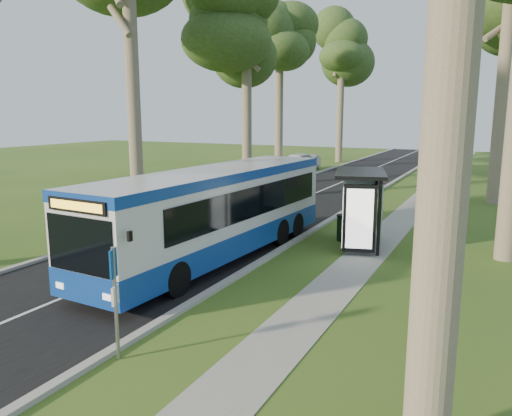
{
  "coord_description": "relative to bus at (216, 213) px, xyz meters",
  "views": [
    {
      "loc": [
        7.21,
        -13.09,
        5.09
      ],
      "look_at": [
        -0.93,
        3.25,
        1.6
      ],
      "focal_mm": 35.0,
      "sensor_mm": 36.0,
      "label": 1
    }
  ],
  "objects": [
    {
      "name": "bus",
      "position": [
        0.0,
        0.0,
        0.0
      ],
      "size": [
        3.15,
        12.08,
        3.17
      ],
      "rotation": [
        0.0,
        0.0,
        -0.05
      ],
      "color": "silver",
      "rests_on": "ground"
    },
    {
      "name": "road",
      "position": [
        -1.85,
        8.46,
        -1.63
      ],
      "size": [
        7.0,
        100.0,
        0.02
      ],
      "primitive_type": "cube",
      "color": "black",
      "rests_on": "ground"
    },
    {
      "name": "bus_shelter",
      "position": [
        4.15,
        3.58,
        0.42
      ],
      "size": [
        2.67,
        3.75,
        2.9
      ],
      "rotation": [
        0.0,
        0.0,
        0.27
      ],
      "color": "black",
      "rests_on": "ground"
    },
    {
      "name": "tree_west_e",
      "position": [
        -6.85,
        36.46,
        10.75
      ],
      "size": [
        5.2,
        5.2,
        16.75
      ],
      "color": "#7A6B56",
      "rests_on": "ground"
    },
    {
      "name": "centre_line",
      "position": [
        -1.85,
        8.46,
        -1.62
      ],
      "size": [
        0.12,
        100.0,
        0.0
      ],
      "primitive_type": "cube",
      "color": "white",
      "rests_on": "road"
    },
    {
      "name": "tree_west_d",
      "position": [
        -9.35,
        26.46,
        11.04
      ],
      "size": [
        5.2,
        5.2,
        17.15
      ],
      "color": "#7A6B56",
      "rests_on": "ground"
    },
    {
      "name": "litter_bin",
      "position": [
        3.29,
        4.5,
        -1.11
      ],
      "size": [
        0.6,
        0.6,
        1.06
      ],
      "rotation": [
        0.0,
        0.0,
        0.21
      ],
      "color": "black",
      "rests_on": "ground"
    },
    {
      "name": "car_silver",
      "position": [
        -7.02,
        27.9,
        -0.97
      ],
      "size": [
        1.9,
        4.23,
        1.35
      ],
      "primitive_type": "imported",
      "rotation": [
        0.0,
        0.0,
        0.12
      ],
      "color": "#A4A6AC",
      "rests_on": "ground"
    },
    {
      "name": "ground",
      "position": [
        1.65,
        -1.54,
        -1.64
      ],
      "size": [
        120.0,
        120.0,
        0.0
      ],
      "primitive_type": "plane",
      "color": "#33531A",
      "rests_on": "ground"
    },
    {
      "name": "footpath",
      "position": [
        4.65,
        8.46,
        -1.63
      ],
      "size": [
        1.5,
        100.0,
        0.02
      ],
      "primitive_type": "cube",
      "color": "gray",
      "rests_on": "ground"
    },
    {
      "name": "car_white",
      "position": [
        -7.36,
        25.92,
        -0.8
      ],
      "size": [
        2.76,
        5.19,
        1.68
      ],
      "primitive_type": "imported",
      "rotation": [
        0.0,
        0.0,
        -0.16
      ],
      "color": "white",
      "rests_on": "ground"
    },
    {
      "name": "kerb_east",
      "position": [
        1.65,
        8.46,
        -1.58
      ],
      "size": [
        0.25,
        100.0,
        0.12
      ],
      "primitive_type": "cube",
      "color": "#9E9B93",
      "rests_on": "ground"
    },
    {
      "name": "bus_stop_sign",
      "position": [
        1.95,
        -7.25,
        -0.12
      ],
      "size": [
        0.16,
        0.33,
        2.43
      ],
      "rotation": [
        0.0,
        0.0,
        0.37
      ],
      "color": "gray",
      "rests_on": "ground"
    },
    {
      "name": "kerb_west",
      "position": [
        -5.35,
        8.46,
        -1.58
      ],
      "size": [
        0.25,
        100.0,
        0.12
      ],
      "primitive_type": "cube",
      "color": "#9E9B93",
      "rests_on": "ground"
    },
    {
      "name": "tree_west_c",
      "position": [
        -7.35,
        16.46,
        9.53
      ],
      "size": [
        5.2,
        5.2,
        15.08
      ],
      "color": "#7A6B56",
      "rests_on": "ground"
    }
  ]
}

